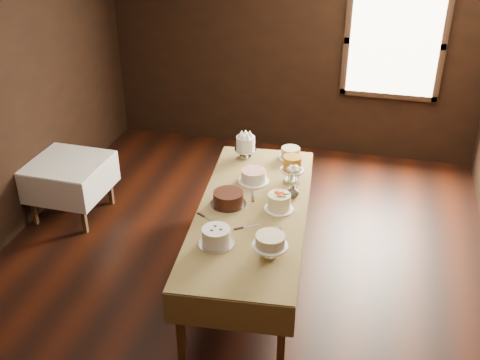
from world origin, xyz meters
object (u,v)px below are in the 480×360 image
object	(u,v)px
cake_flowers	(279,202)
cake_server_a	(251,226)
cake_cream	(270,246)
cake_server_e	(210,220)
cake_server_d	(291,195)
flower_vase	(293,191)
cake_meringue	(245,148)
cake_speckled	(290,153)
cake_swirl	(216,237)
cake_lattice	(254,177)
cake_chocolate	(228,199)
cake_server_c	(253,193)
cake_caramel	(292,170)
display_table	(252,214)
side_table	(68,168)
cake_server_b	(283,239)

from	to	relation	value
cake_flowers	cake_server_a	distance (m)	0.39
cake_cream	cake_server_e	world-z (taller)	cake_cream
cake_server_d	flower_vase	size ratio (longest dim) A/B	2.01
cake_meringue	flower_vase	bearing A→B (deg)	-47.55
cake_speckled	cake_meringue	bearing A→B (deg)	-167.78
cake_cream	cake_swirl	bearing A→B (deg)	174.32
flower_vase	cake_swirl	bearing A→B (deg)	-117.99
cake_swirl	flower_vase	size ratio (longest dim) A/B	2.56
cake_lattice	cake_chocolate	xyz separation A→B (m)	(-0.13, -0.49, 0.01)
cake_server_a	cake_server_c	xyz separation A→B (m)	(-0.12, 0.56, 0.00)
cake_speckled	cake_caramel	distance (m)	0.51
cake_chocolate	cake_server_c	world-z (taller)	cake_chocolate
display_table	cake_lattice	xyz separation A→B (m)	(-0.10, 0.51, 0.11)
cake_flowers	cake_caramel	bearing A→B (deg)	87.98
side_table	cake_cream	distance (m)	2.89
cake_chocolate	cake_server_b	bearing A→B (deg)	-35.93
display_table	cake_server_b	xyz separation A→B (m)	(0.37, -0.41, 0.06)
cake_flowers	cake_cream	xyz separation A→B (m)	(0.06, -0.72, 0.02)
cake_cream	cake_server_e	xyz separation A→B (m)	(-0.63, 0.38, -0.09)
cake_server_c	cake_server_b	bearing A→B (deg)	-164.22
cake_meringue	cake_server_d	bearing A→B (deg)	-47.39
cake_lattice	cake_server_a	bearing A→B (deg)	-78.30
cake_caramel	cake_server_c	distance (m)	0.49
cake_server_c	cake_server_e	bearing A→B (deg)	139.13
cake_speckled	cake_cream	size ratio (longest dim) A/B	0.86
cake_chocolate	side_table	bearing A→B (deg)	163.37
cake_chocolate	cake_server_e	size ratio (longest dim) A/B	1.66
cake_swirl	cake_lattice	bearing A→B (deg)	86.99
cake_flowers	cake_server_b	world-z (taller)	cake_flowers
cake_server_a	cake_server_d	distance (m)	0.67
cake_server_d	cake_lattice	bearing A→B (deg)	112.94
cake_flowers	cake_server_a	xyz separation A→B (m)	(-0.18, -0.34, -0.07)
cake_server_b	cake_server_d	distance (m)	0.76
cake_meringue	cake_lattice	distance (m)	0.55
cake_cream	cake_server_d	xyz separation A→B (m)	(0.00, 1.00, -0.09)
cake_server_a	cake_server_b	xyz separation A→B (m)	(0.31, -0.13, 0.00)
side_table	cake_swirl	distance (m)	2.46
cake_swirl	cake_cream	size ratio (longest dim) A/B	1.03
cake_server_b	cake_server_e	world-z (taller)	same
cake_server_d	cake_server_e	bearing A→B (deg)	-179.83
cake_server_a	cake_server_e	xyz separation A→B (m)	(-0.38, 0.00, 0.00)
display_table	cake_flowers	bearing A→B (deg)	12.93
cake_caramel	cake_chocolate	world-z (taller)	cake_caramel
cake_flowers	cake_server_a	bearing A→B (deg)	-118.59
cake_speckled	cake_server_d	world-z (taller)	cake_speckled
display_table	cake_swirl	xyz separation A→B (m)	(-0.16, -0.62, 0.13)
cake_lattice	cake_flowers	xyz separation A→B (m)	(0.35, -0.46, 0.02)
cake_meringue	cake_cream	xyz separation A→B (m)	(0.62, -1.68, -0.02)
cake_server_b	cake_cream	bearing A→B (deg)	-33.52
cake_caramel	side_table	bearing A→B (deg)	179.92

